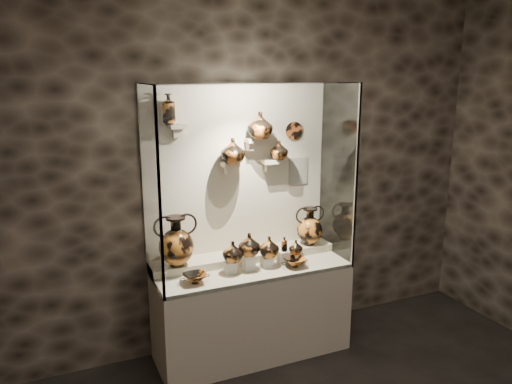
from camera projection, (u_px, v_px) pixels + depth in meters
wall_back at (238, 173)px, 4.44m from camera, size 5.00×0.02×3.20m
plinth at (252, 312)px, 4.44m from camera, size 1.70×0.60×0.80m
front_tier at (252, 268)px, 4.34m from camera, size 1.68×0.58×0.03m
rear_tier at (244, 258)px, 4.49m from camera, size 1.70×0.25×0.10m
back_panel at (238, 173)px, 4.44m from camera, size 1.70×0.03×1.60m
glass_front at (266, 188)px, 3.89m from camera, size 1.70×0.01×1.60m
glass_left at (150, 190)px, 3.83m from camera, size 0.01×0.60×1.60m
glass_right at (338, 172)px, 4.48m from camera, size 0.01×0.60×1.60m
glass_top at (251, 83)px, 3.97m from camera, size 1.70×0.60×0.01m
frame_post_left at (160, 198)px, 3.57m from camera, size 0.02×0.02×1.60m
frame_post_right at (356, 179)px, 4.22m from camera, size 0.02×0.02×1.60m
pedestal_a at (230, 267)px, 4.20m from camera, size 0.09×0.09×0.10m
pedestal_b at (249, 262)px, 4.26m from camera, size 0.09×0.09×0.13m
pedestal_c at (267, 262)px, 4.33m from camera, size 0.09×0.09×0.09m
pedestal_d at (283, 257)px, 4.39m from camera, size 0.09×0.09×0.12m
pedestal_e at (297, 257)px, 4.45m from camera, size 0.09×0.09×0.08m
bracket_ul at (178, 126)px, 4.05m from camera, size 0.14×0.12×0.04m
bracket_ca at (230, 165)px, 4.31m from camera, size 0.14×0.12×0.04m
bracket_cb at (251, 140)px, 4.34m from camera, size 0.10×0.12×0.04m
bracket_cc at (270, 161)px, 4.45m from camera, size 0.14×0.12×0.04m
amphora_left at (176, 241)px, 4.13m from camera, size 0.36×0.36×0.43m
amphora_right at (310, 226)px, 4.66m from camera, size 0.29×0.29×0.35m
jug_a at (233, 252)px, 4.16m from camera, size 0.18×0.18×0.18m
jug_b at (249, 245)px, 4.22m from camera, size 0.22×0.22×0.20m
jug_c at (269, 247)px, 4.30m from camera, size 0.23×0.23×0.18m
jug_e at (296, 247)px, 4.40m from camera, size 0.15×0.15×0.13m
lekythos_small at (284, 243)px, 4.36m from camera, size 0.07×0.07×0.14m
kylix_left at (195, 277)px, 3.99m from camera, size 0.29×0.26×0.10m
kylix_right at (295, 262)px, 4.33m from camera, size 0.25×0.22×0.10m
lekythos_tall at (169, 107)px, 3.98m from camera, size 0.13×0.13×0.28m
ovoid_vase_a at (233, 151)px, 4.23m from camera, size 0.26×0.26×0.22m
ovoid_vase_b at (260, 125)px, 4.27m from camera, size 0.26×0.26×0.23m
ovoid_vase_c at (279, 150)px, 4.43m from camera, size 0.21×0.21×0.17m
wall_plate at (294, 131)px, 4.54m from camera, size 0.16×0.02×0.16m
info_placard at (298, 171)px, 4.65m from camera, size 0.19×0.01×0.25m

